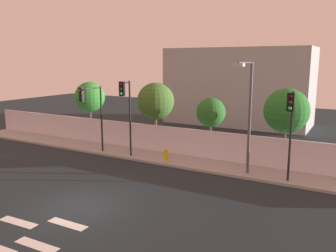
{
  "coord_description": "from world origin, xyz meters",
  "views": [
    {
      "loc": [
        10.5,
        -10.72,
        6.35
      ],
      "look_at": [
        0.86,
        6.5,
        2.64
      ],
      "focal_mm": 37.03,
      "sensor_mm": 36.0,
      "label": 1
    }
  ],
  "objects_px": {
    "roadside_tree_leftmost": "(90,97)",
    "traffic_light_left": "(291,118)",
    "roadside_tree_rightmost": "(287,111)",
    "traffic_light_center": "(91,105)",
    "traffic_light_right": "(126,103)",
    "roadside_tree_midright": "(211,113)",
    "street_lamp_curbside": "(248,109)",
    "roadside_tree_midleft": "(156,101)",
    "fire_hydrant": "(166,154)"
  },
  "relations": [
    {
      "from": "street_lamp_curbside",
      "to": "traffic_light_center",
      "type": "bearing_deg",
      "value": -175.42
    },
    {
      "from": "fire_hydrant",
      "to": "roadside_tree_rightmost",
      "type": "distance_m",
      "value": 7.82
    },
    {
      "from": "street_lamp_curbside",
      "to": "roadside_tree_rightmost",
      "type": "bearing_deg",
      "value": 66.68
    },
    {
      "from": "traffic_light_left",
      "to": "fire_hydrant",
      "type": "distance_m",
      "value": 8.01
    },
    {
      "from": "roadside_tree_midleft",
      "to": "roadside_tree_midright",
      "type": "bearing_deg",
      "value": 0.0
    },
    {
      "from": "fire_hydrant",
      "to": "traffic_light_center",
      "type": "bearing_deg",
      "value": -170.61
    },
    {
      "from": "traffic_light_right",
      "to": "roadside_tree_midright",
      "type": "bearing_deg",
      "value": 41.05
    },
    {
      "from": "roadside_tree_leftmost",
      "to": "street_lamp_curbside",
      "type": "bearing_deg",
      "value": -13.04
    },
    {
      "from": "street_lamp_curbside",
      "to": "roadside_tree_midright",
      "type": "relative_size",
      "value": 1.56
    },
    {
      "from": "roadside_tree_midright",
      "to": "roadside_tree_rightmost",
      "type": "relative_size",
      "value": 0.83
    },
    {
      "from": "traffic_light_left",
      "to": "roadside_tree_leftmost",
      "type": "distance_m",
      "value": 16.83
    },
    {
      "from": "traffic_light_right",
      "to": "fire_hydrant",
      "type": "height_order",
      "value": "traffic_light_right"
    },
    {
      "from": "traffic_light_right",
      "to": "roadside_tree_midright",
      "type": "height_order",
      "value": "traffic_light_right"
    },
    {
      "from": "traffic_light_center",
      "to": "street_lamp_curbside",
      "type": "xyz_separation_m",
      "value": [
        10.38,
        0.83,
        0.33
      ]
    },
    {
      "from": "traffic_light_center",
      "to": "roadside_tree_midleft",
      "type": "bearing_deg",
      "value": 58.09
    },
    {
      "from": "roadside_tree_midleft",
      "to": "roadside_tree_midright",
      "type": "height_order",
      "value": "roadside_tree_midleft"
    },
    {
      "from": "traffic_light_center",
      "to": "roadside_tree_midleft",
      "type": "distance_m",
      "value": 4.83
    },
    {
      "from": "traffic_light_left",
      "to": "roadside_tree_rightmost",
      "type": "xyz_separation_m",
      "value": [
        -0.88,
        3.71,
        -0.17
      ]
    },
    {
      "from": "traffic_light_left",
      "to": "roadside_tree_midleft",
      "type": "distance_m",
      "value": 10.78
    },
    {
      "from": "roadside_tree_leftmost",
      "to": "traffic_light_left",
      "type": "bearing_deg",
      "value": -12.75
    },
    {
      "from": "roadside_tree_midright",
      "to": "fire_hydrant",
      "type": "bearing_deg",
      "value": -117.1
    },
    {
      "from": "roadside_tree_midleft",
      "to": "traffic_light_center",
      "type": "bearing_deg",
      "value": -121.91
    },
    {
      "from": "traffic_light_center",
      "to": "traffic_light_right",
      "type": "relative_size",
      "value": 0.91
    },
    {
      "from": "traffic_light_right",
      "to": "roadside_tree_rightmost",
      "type": "relative_size",
      "value": 1.04
    },
    {
      "from": "roadside_tree_midright",
      "to": "street_lamp_curbside",
      "type": "bearing_deg",
      "value": -43.26
    },
    {
      "from": "fire_hydrant",
      "to": "roadside_tree_midright",
      "type": "height_order",
      "value": "roadside_tree_midright"
    },
    {
      "from": "traffic_light_right",
      "to": "roadside_tree_leftmost",
      "type": "bearing_deg",
      "value": 149.55
    },
    {
      "from": "traffic_light_right",
      "to": "roadside_tree_leftmost",
      "type": "xyz_separation_m",
      "value": [
        -6.36,
        3.74,
        -0.29
      ]
    },
    {
      "from": "street_lamp_curbside",
      "to": "roadside_tree_rightmost",
      "type": "relative_size",
      "value": 1.29
    },
    {
      "from": "fire_hydrant",
      "to": "roadside_tree_midleft",
      "type": "height_order",
      "value": "roadside_tree_midleft"
    },
    {
      "from": "traffic_light_left",
      "to": "street_lamp_curbside",
      "type": "height_order",
      "value": "street_lamp_curbside"
    },
    {
      "from": "traffic_light_left",
      "to": "traffic_light_center",
      "type": "distance_m",
      "value": 12.68
    },
    {
      "from": "traffic_light_right",
      "to": "fire_hydrant",
      "type": "relative_size",
      "value": 6.13
    },
    {
      "from": "street_lamp_curbside",
      "to": "traffic_light_left",
      "type": "bearing_deg",
      "value": -10.93
    },
    {
      "from": "traffic_light_center",
      "to": "street_lamp_curbside",
      "type": "bearing_deg",
      "value": 4.58
    },
    {
      "from": "traffic_light_left",
      "to": "roadside_tree_midright",
      "type": "distance_m",
      "value": 6.89
    },
    {
      "from": "traffic_light_left",
      "to": "fire_hydrant",
      "type": "height_order",
      "value": "traffic_light_left"
    },
    {
      "from": "roadside_tree_rightmost",
      "to": "traffic_light_left",
      "type": "bearing_deg",
      "value": -76.63
    },
    {
      "from": "roadside_tree_leftmost",
      "to": "traffic_light_right",
      "type": "bearing_deg",
      "value": -30.45
    },
    {
      "from": "roadside_tree_midleft",
      "to": "roadside_tree_rightmost",
      "type": "height_order",
      "value": "roadside_tree_midleft"
    },
    {
      "from": "street_lamp_curbside",
      "to": "roadside_tree_leftmost",
      "type": "bearing_deg",
      "value": 166.96
    },
    {
      "from": "roadside_tree_midright",
      "to": "traffic_light_right",
      "type": "bearing_deg",
      "value": -138.95
    },
    {
      "from": "roadside_tree_leftmost",
      "to": "roadside_tree_midleft",
      "type": "xyz_separation_m",
      "value": [
        6.3,
        -0.0,
        -0.0
      ]
    },
    {
      "from": "roadside_tree_rightmost",
      "to": "roadside_tree_midleft",
      "type": "bearing_deg",
      "value": 180.0
    },
    {
      "from": "fire_hydrant",
      "to": "traffic_light_right",
      "type": "bearing_deg",
      "value": -169.19
    },
    {
      "from": "fire_hydrant",
      "to": "roadside_tree_rightmost",
      "type": "relative_size",
      "value": 0.17
    },
    {
      "from": "roadside_tree_midleft",
      "to": "traffic_light_right",
      "type": "bearing_deg",
      "value": -89.1
    },
    {
      "from": "roadside_tree_midright",
      "to": "roadside_tree_leftmost",
      "type": "bearing_deg",
      "value": 180.0
    },
    {
      "from": "traffic_light_right",
      "to": "street_lamp_curbside",
      "type": "relative_size",
      "value": 0.8
    },
    {
      "from": "street_lamp_curbside",
      "to": "roadside_tree_midleft",
      "type": "distance_m",
      "value": 8.49
    }
  ]
}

